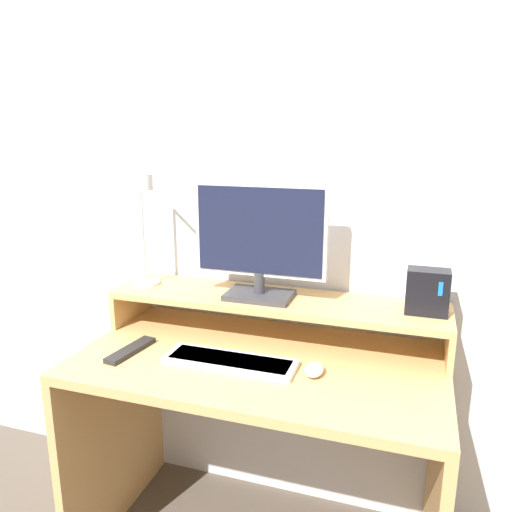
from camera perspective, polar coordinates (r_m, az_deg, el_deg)
wall_back at (r=1.75m, az=3.86°, el=8.94°), size 6.00×0.05×2.50m
desk at (r=1.68m, az=0.33°, el=-18.18°), size 1.13×0.62×0.73m
monitor_shelf at (r=1.69m, az=2.21°, el=-5.43°), size 1.13×0.26×0.14m
monitor at (r=1.62m, az=0.42°, el=1.88°), size 0.44×0.15×0.38m
desk_lamp at (r=1.75m, az=-12.62°, el=2.86°), size 0.16×0.18×0.41m
router_dock at (r=1.60m, az=19.00°, el=-3.88°), size 0.13×0.08×0.14m
keyboard at (r=1.53m, az=-2.97°, el=-11.92°), size 0.40×0.12×0.02m
mouse at (r=1.48m, az=6.65°, el=-12.78°), size 0.05×0.08×0.03m
remote_control at (r=1.65m, az=-14.14°, el=-10.38°), size 0.07×0.20×0.02m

